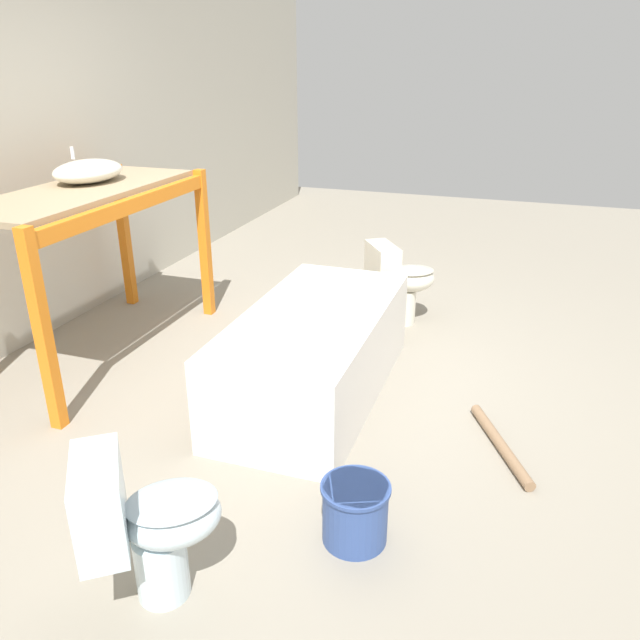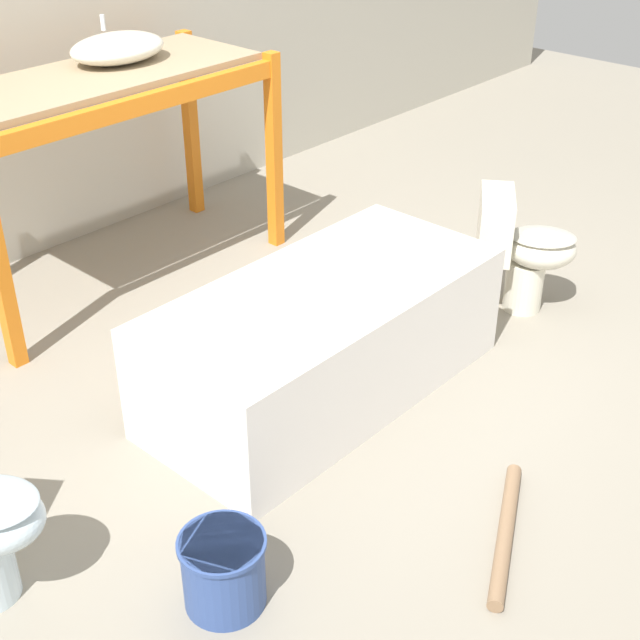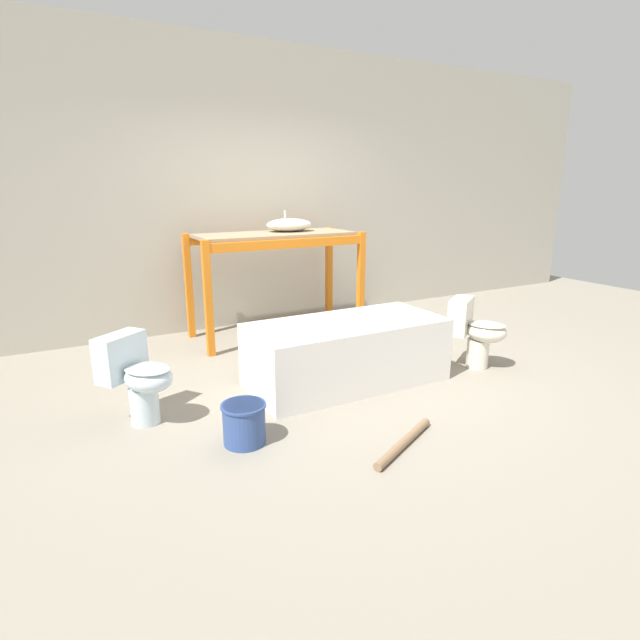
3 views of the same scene
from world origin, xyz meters
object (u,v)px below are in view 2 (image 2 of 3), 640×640
at_px(sink_basin, 118,48).
at_px(bathtub_main, 324,332).
at_px(bucket_white, 224,570).
at_px(toilet_near, 521,247).

relative_size(sink_basin, bathtub_main, 0.32).
xyz_separation_m(bathtub_main, bucket_white, (-1.14, -0.58, -0.17)).
distance_m(sink_basin, bathtub_main, 1.93).
bearing_deg(toilet_near, bucket_white, 154.19).
bearing_deg(bathtub_main, sink_basin, 80.60).
bearing_deg(bucket_white, toilet_near, 7.95).
height_order(bathtub_main, toilet_near, toilet_near).
bearing_deg(bucket_white, sink_basin, 57.96).
distance_m(sink_basin, bucket_white, 2.87).
xyz_separation_m(sink_basin, bucket_white, (-1.41, -2.26, -1.07)).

